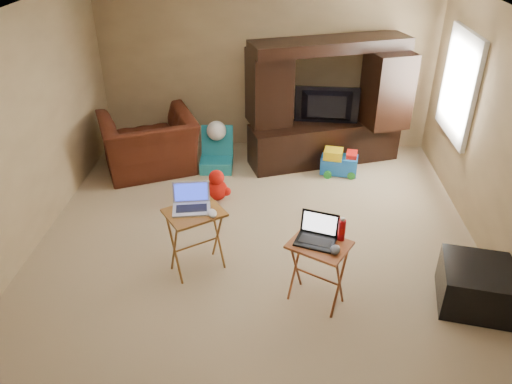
# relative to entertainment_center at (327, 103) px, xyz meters

# --- Properties ---
(floor) EXTENTS (5.50, 5.50, 0.00)m
(floor) POSITION_rel_entertainment_center_xyz_m (-0.89, -2.18, -0.90)
(floor) COLOR #CBAF8C
(floor) RESTS_ON ground
(ceiling) EXTENTS (5.50, 5.50, 0.00)m
(ceiling) POSITION_rel_entertainment_center_xyz_m (-0.89, -2.18, 1.60)
(ceiling) COLOR silver
(ceiling) RESTS_ON ground
(wall_back) EXTENTS (5.00, 0.00, 5.00)m
(wall_back) POSITION_rel_entertainment_center_xyz_m (-0.89, 0.57, 0.35)
(wall_back) COLOR tan
(wall_back) RESTS_ON ground
(wall_front) EXTENTS (5.00, 0.00, 5.00)m
(wall_front) POSITION_rel_entertainment_center_xyz_m (-0.89, -4.93, 0.35)
(wall_front) COLOR tan
(wall_front) RESTS_ON ground
(wall_left) EXTENTS (0.00, 5.50, 5.50)m
(wall_left) POSITION_rel_entertainment_center_xyz_m (-3.39, -2.18, 0.35)
(wall_left) COLOR tan
(wall_left) RESTS_ON ground
(wall_right) EXTENTS (0.00, 5.50, 5.50)m
(wall_right) POSITION_rel_entertainment_center_xyz_m (1.61, -2.18, 0.35)
(wall_right) COLOR tan
(wall_right) RESTS_ON ground
(window_pane) EXTENTS (0.00, 1.20, 1.20)m
(window_pane) POSITION_rel_entertainment_center_xyz_m (1.59, -0.63, 0.50)
(window_pane) COLOR white
(window_pane) RESTS_ON ground
(window_frame) EXTENTS (0.06, 1.14, 1.34)m
(window_frame) POSITION_rel_entertainment_center_xyz_m (1.57, -0.63, 0.50)
(window_frame) COLOR white
(window_frame) RESTS_ON ground
(entertainment_center) EXTENTS (2.27, 1.24, 1.81)m
(entertainment_center) POSITION_rel_entertainment_center_xyz_m (0.00, 0.00, 0.00)
(entertainment_center) COLOR black
(entertainment_center) RESTS_ON floor
(television) EXTENTS (0.92, 0.17, 0.53)m
(television) POSITION_rel_entertainment_center_xyz_m (-0.00, -0.04, -0.04)
(television) COLOR black
(television) RESTS_ON entertainment_center
(recliner) EXTENTS (1.60, 1.52, 0.82)m
(recliner) POSITION_rel_entertainment_center_xyz_m (-2.51, -0.43, -0.49)
(recliner) COLOR #4A1A10
(recliner) RESTS_ON floor
(child_rocker) EXTENTS (0.48, 0.54, 0.61)m
(child_rocker) POSITION_rel_entertainment_center_xyz_m (-1.57, -0.36, -0.60)
(child_rocker) COLOR teal
(child_rocker) RESTS_ON floor
(plush_toy) EXTENTS (0.38, 0.32, 0.42)m
(plush_toy) POSITION_rel_entertainment_center_xyz_m (-1.46, -1.21, -0.69)
(plush_toy) COLOR red
(plush_toy) RESTS_ON floor
(push_toy) EXTENTS (0.58, 0.46, 0.39)m
(push_toy) POSITION_rel_entertainment_center_xyz_m (0.20, -0.42, -0.71)
(push_toy) COLOR blue
(push_toy) RESTS_ON floor
(ottoman) EXTENTS (0.78, 0.78, 0.42)m
(ottoman) POSITION_rel_entertainment_center_xyz_m (1.25, -3.05, -0.69)
(ottoman) COLOR black
(ottoman) RESTS_ON floor
(tray_table_left) EXTENTS (0.70, 0.67, 0.72)m
(tray_table_left) POSITION_rel_entertainment_center_xyz_m (-1.49, -2.66, -0.55)
(tray_table_left) COLOR #8F5B22
(tray_table_left) RESTS_ON floor
(tray_table_right) EXTENTS (0.66, 0.62, 0.68)m
(tray_table_right) POSITION_rel_entertainment_center_xyz_m (-0.27, -3.09, -0.56)
(tray_table_right) COLOR brown
(tray_table_right) RESTS_ON floor
(laptop_left) EXTENTS (0.42, 0.36, 0.24)m
(laptop_left) POSITION_rel_entertainment_center_xyz_m (-1.52, -2.63, -0.07)
(laptop_left) COLOR #AFB0B4
(laptop_left) RESTS_ON tray_table_left
(laptop_right) EXTENTS (0.43, 0.39, 0.24)m
(laptop_right) POSITION_rel_entertainment_center_xyz_m (-0.31, -3.07, -0.11)
(laptop_right) COLOR black
(laptop_right) RESTS_ON tray_table_right
(mouse_left) EXTENTS (0.13, 0.17, 0.06)m
(mouse_left) POSITION_rel_entertainment_center_xyz_m (-1.30, -2.73, -0.16)
(mouse_left) COLOR silver
(mouse_left) RESTS_ON tray_table_left
(mouse_right) EXTENTS (0.12, 0.16, 0.06)m
(mouse_right) POSITION_rel_entertainment_center_xyz_m (-0.14, -3.21, -0.20)
(mouse_right) COLOR #404045
(mouse_right) RESTS_ON tray_table_right
(water_bottle) EXTENTS (0.07, 0.07, 0.21)m
(water_bottle) POSITION_rel_entertainment_center_xyz_m (-0.07, -3.01, -0.12)
(water_bottle) COLOR red
(water_bottle) RESTS_ON tray_table_right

